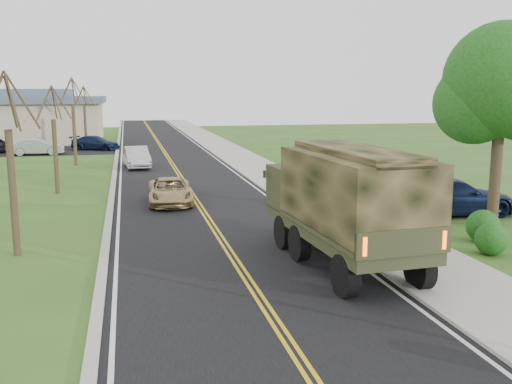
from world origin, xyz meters
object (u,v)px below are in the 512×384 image
object	(u,v)px
military_truck	(344,198)
suv_champagne	(170,191)
sedan_silver	(137,157)
pickup_navy	(451,197)

from	to	relation	value
military_truck	suv_champagne	world-z (taller)	military_truck
sedan_silver	suv_champagne	bearing A→B (deg)	-89.78
military_truck	sedan_silver	bearing A→B (deg)	99.35
pickup_navy	suv_champagne	bearing A→B (deg)	69.64
sedan_silver	pickup_navy	xyz separation A→B (m)	(13.28, -19.18, 0.07)
military_truck	sedan_silver	size ratio (longest dim) A/B	1.70
military_truck	sedan_silver	xyz separation A→B (m)	(-5.85, 25.20, -1.41)
suv_champagne	pickup_navy	size ratio (longest dim) A/B	0.79
suv_champagne	pickup_navy	bearing A→B (deg)	-21.76
sedan_silver	military_truck	bearing A→B (deg)	-82.15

